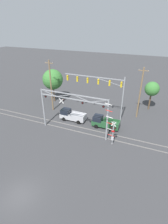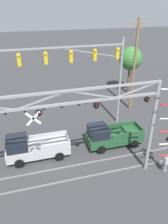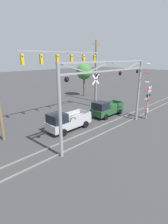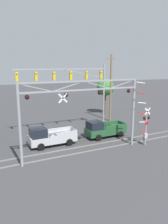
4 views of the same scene
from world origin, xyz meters
name	(u,v)px [view 3 (image 3 of 4)]	position (x,y,z in m)	size (l,w,h in m)	color
rail_track_near	(105,132)	(0.00, 14.12, 0.05)	(80.00, 0.08, 0.10)	gray
rail_track_far	(94,129)	(0.00, 15.56, 0.05)	(80.00, 0.08, 0.10)	gray
crossing_gantry	(109,87)	(-0.01, 13.84, 4.75)	(12.07, 0.29, 7.16)	gray
crossing_signal_mast	(147,102)	(7.00, 13.11, 2.27)	(2.01, 0.35, 6.92)	gray
traffic_signal_span	(79,67)	(3.15, 21.19, 6.30)	(12.02, 0.39, 8.68)	gray
pickup_truck_lead	(67,121)	(-2.24, 17.53, 0.97)	(5.07, 2.12, 2.10)	#B7B7BC
pickup_truck_following	(106,109)	(4.45, 17.44, 0.97)	(4.94, 2.12, 2.10)	#23512D
utility_pole_right	(96,71)	(9.46, 23.70, 5.21)	(1.80, 0.28, 10.12)	brown
background_tree_beyond_span	(84,72)	(11.41, 28.34, 4.75)	(3.01, 3.01, 6.29)	brown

